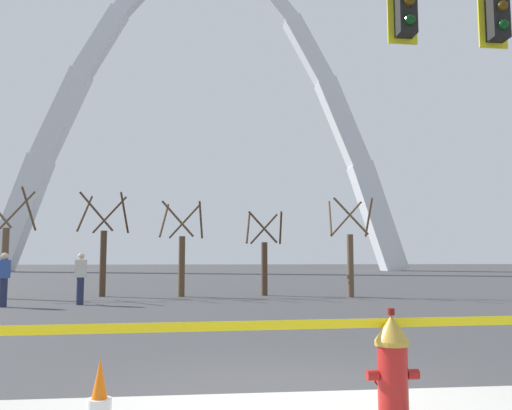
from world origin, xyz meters
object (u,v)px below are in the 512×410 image
fire_hydrant (392,369)px  monument_arch (206,124)px  pedestrian_standing_center (4,279)px  pedestrian_walking_left (81,278)px

fire_hydrant → monument_arch: (-0.73, 54.98, 16.24)m
pedestrian_standing_center → pedestrian_walking_left: bearing=14.4°
monument_arch → fire_hydrant: bearing=-89.2°
monument_arch → pedestrian_standing_center: (-6.60, -43.03, -15.89)m
fire_hydrant → pedestrian_walking_left: size_ratio=0.62×
pedestrian_standing_center → fire_hydrant: bearing=-58.5°
monument_arch → pedestrian_standing_center: monument_arch is taller
fire_hydrant → pedestrian_standing_center: bearing=121.5°
fire_hydrant → pedestrian_walking_left: (-5.25, 12.48, 0.35)m
fire_hydrant → pedestrian_walking_left: bearing=112.8°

